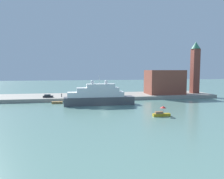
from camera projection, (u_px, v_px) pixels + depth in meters
ground at (105, 108)px, 74.45m from camera, size 400.00×400.00×0.00m
quay_dock at (97, 96)px, 100.13m from camera, size 110.00×20.55×1.46m
large_yacht at (98, 96)px, 80.16m from camera, size 26.00×4.96×10.87m
small_motorboat at (161, 113)px, 60.49m from camera, size 4.97×1.69×2.94m
work_barge at (57, 102)px, 83.50m from camera, size 4.09×1.56×0.79m
harbor_building at (165, 82)px, 103.91m from camera, size 17.19×11.28×11.50m
bell_tower at (195, 66)px, 106.49m from camera, size 4.45×4.45×25.43m
parked_car at (48, 96)px, 90.45m from camera, size 4.15×1.66×1.29m
person_figure at (62, 95)px, 92.09m from camera, size 0.36×0.36×1.60m
mooring_bollard at (99, 96)px, 91.08m from camera, size 0.44×0.44×0.71m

